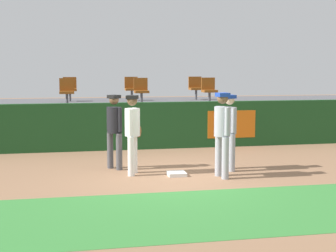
{
  "coord_description": "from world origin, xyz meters",
  "views": [
    {
      "loc": [
        -2.15,
        -10.37,
        2.4
      ],
      "look_at": [
        0.1,
        1.19,
        1.0
      ],
      "focal_mm": 52.71,
      "sensor_mm": 36.0,
      "label": 1
    }
  ],
  "objects": [
    {
      "name": "seat_front_right",
      "position": [
        2.3,
        5.38,
        1.7
      ],
      "size": [
        0.46,
        0.44,
        0.84
      ],
      "color": "#4C4C51",
      "rests_on": "bleacher_platform"
    },
    {
      "name": "field_wall",
      "position": [
        0.01,
        3.94,
        0.69
      ],
      "size": [
        18.0,
        0.26,
        1.38
      ],
      "color": "#19471E",
      "rests_on": "ground_plane"
    },
    {
      "name": "player_coach_visitor",
      "position": [
        1.43,
        0.54,
        1.03
      ],
      "size": [
        0.38,
        0.49,
        1.77
      ],
      "rotation": [
        0.0,
        0.0,
        -1.43
      ],
      "color": "#9EA3AD",
      "rests_on": "ground_plane"
    },
    {
      "name": "first_base",
      "position": [
        0.1,
        0.19,
        0.04
      ],
      "size": [
        0.4,
        0.4,
        0.08
      ],
      "primitive_type": "cube",
      "color": "white",
      "rests_on": "ground_plane"
    },
    {
      "name": "seat_front_center",
      "position": [
        0.04,
        5.38,
        1.7
      ],
      "size": [
        0.45,
        0.44,
        0.84
      ],
      "color": "#4C4C51",
      "rests_on": "bleacher_platform"
    },
    {
      "name": "seat_back_center",
      "position": [
        -0.06,
        7.18,
        1.7
      ],
      "size": [
        0.47,
        0.44,
        0.84
      ],
      "color": "#4C4C51",
      "rests_on": "bleacher_platform"
    },
    {
      "name": "seat_back_right",
      "position": [
        2.3,
        7.18,
        1.7
      ],
      "size": [
        0.48,
        0.44,
        0.84
      ],
      "color": "#4C4C51",
      "rests_on": "bleacher_platform"
    },
    {
      "name": "player_umpire",
      "position": [
        -1.19,
        1.19,
        1.02
      ],
      "size": [
        0.47,
        0.47,
        1.76
      ],
      "rotation": [
        0.0,
        0.0,
        -0.92
      ],
      "color": "#4C4C51",
      "rests_on": "ground_plane"
    },
    {
      "name": "player_fielder_home",
      "position": [
        -0.84,
        0.52,
        1.03
      ],
      "size": [
        0.47,
        0.51,
        1.79
      ],
      "rotation": [
        0.0,
        0.0,
        -1.91
      ],
      "color": "white",
      "rests_on": "ground_plane"
    },
    {
      "name": "seat_front_left",
      "position": [
        -2.31,
        5.38,
        1.7
      ],
      "size": [
        0.45,
        0.44,
        0.84
      ],
      "color": "#4C4C51",
      "rests_on": "bleacher_platform"
    },
    {
      "name": "player_runner_visitor",
      "position": [
        1.04,
        -0.17,
        1.08
      ],
      "size": [
        0.41,
        0.52,
        1.86
      ],
      "rotation": [
        0.0,
        0.0,
        -1.41
      ],
      "color": "#9EA3AD",
      "rests_on": "ground_plane"
    },
    {
      "name": "bleacher_platform",
      "position": [
        0.0,
        6.51,
        0.61
      ],
      "size": [
        18.0,
        4.8,
        1.23
      ],
      "primitive_type": "cube",
      "color": "#59595E",
      "rests_on": "ground_plane"
    },
    {
      "name": "ground_plane",
      "position": [
        0.0,
        0.0,
        0.0
      ],
      "size": [
        60.0,
        60.0,
        0.0
      ],
      "primitive_type": "plane",
      "color": "#936B4C"
    },
    {
      "name": "seat_back_left",
      "position": [
        -2.22,
        7.18,
        1.7
      ],
      "size": [
        0.47,
        0.44,
        0.84
      ],
      "color": "#4C4C51",
      "rests_on": "bleacher_platform"
    },
    {
      "name": "grass_foreground_strip",
      "position": [
        0.0,
        -2.62,
        0.0
      ],
      "size": [
        18.0,
        2.8,
        0.01
      ],
      "primitive_type": "cube",
      "color": "#388438",
      "rests_on": "ground_plane"
    }
  ]
}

